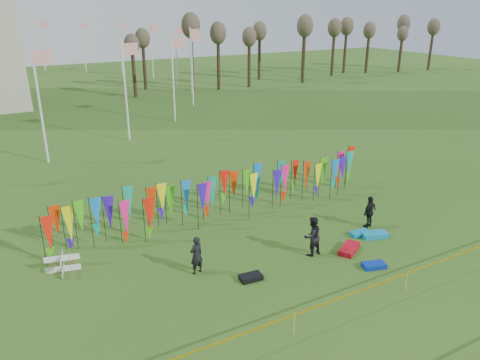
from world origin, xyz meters
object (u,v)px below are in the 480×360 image
person_mid (312,236)px  kite_bag_blue (374,265)px  person_left (196,255)px  kite_bag_black (251,277)px  kite_bag_teal (375,235)px  person_right (370,212)px  box_kite (62,263)px  kite_bag_turquoise (360,233)px  kite_bag_red (349,249)px

person_mid → kite_bag_blue: 2.90m
person_left → kite_bag_black: person_left is taller
kite_bag_teal → person_right: bearing=62.5°
person_mid → kite_bag_blue: size_ratio=1.88×
box_kite → kite_bag_turquoise: 13.77m
kite_bag_red → kite_bag_teal: bearing=13.0°
person_left → kite_bag_red: size_ratio=1.25×
kite_bag_teal → box_kite: bearing=163.7°
box_kite → person_right: 14.63m
kite_bag_teal → kite_bag_red: bearing=-167.0°
kite_bag_turquoise → kite_bag_teal: size_ratio=0.80×
person_left → person_right: (9.39, -0.25, -0.01)m
kite_bag_red → person_right: bearing=29.8°
kite_bag_blue → kite_bag_black: size_ratio=1.07×
person_mid → person_right: bearing=-172.5°
person_mid → kite_bag_black: person_mid is taller
kite_bag_blue → kite_bag_black: bearing=161.0°
kite_bag_turquoise → kite_bag_blue: 3.00m
kite_bag_blue → kite_bag_black: 5.39m
kite_bag_teal → kite_bag_blue: bearing=-134.8°
box_kite → kite_bag_black: size_ratio=0.88×
kite_bag_black → box_kite: bearing=146.7°
kite_bag_turquoise → kite_bag_black: kite_bag_black is taller
person_mid → kite_bag_black: (-3.42, -0.46, -0.82)m
person_left → person_mid: 5.26m
box_kite → kite_bag_red: 12.60m
box_kite → kite_bag_turquoise: bearing=-15.0°
person_left → person_mid: person_mid is taller
person_left → kite_bag_black: bearing=124.6°
person_left → person_right: person_left is taller
kite_bag_blue → person_right: bearing=49.9°
box_kite → person_right: size_ratio=0.48×
box_kite → person_left: (4.91, -2.81, 0.44)m
box_kite → kite_bag_blue: 13.23m
person_mid → kite_bag_teal: size_ratio=1.50×
kite_bag_turquoise → kite_bag_blue: kite_bag_blue is taller
box_kite → person_left: bearing=-29.8°
person_mid → kite_bag_turquoise: (3.25, 0.34, -0.82)m
kite_bag_red → kite_bag_blue: bearing=-91.1°
kite_bag_black → kite_bag_teal: size_ratio=0.75×
person_left → kite_bag_red: 7.10m
person_left → kite_bag_teal: bearing=158.4°
person_mid → kite_bag_black: size_ratio=2.01×
person_mid → kite_bag_teal: 3.82m
person_left → kite_bag_black: 2.43m
box_kite → person_left: size_ratio=0.48×
kite_bag_blue → kite_bag_black: kite_bag_black is taller
kite_bag_blue → kite_bag_red: size_ratio=0.73×
box_kite → kite_bag_red: (11.76, -4.51, -0.28)m
person_mid → kite_bag_red: size_ratio=1.37×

